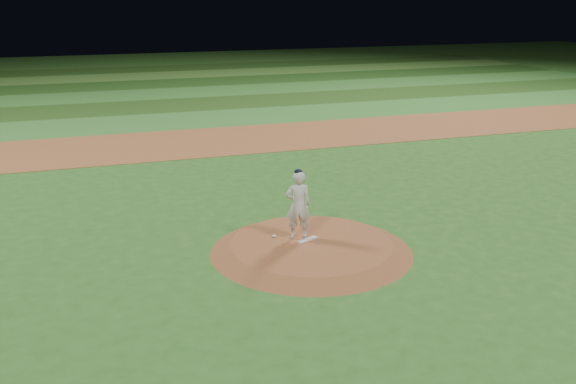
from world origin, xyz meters
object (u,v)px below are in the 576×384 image
(pitchers_mound, at_px, (311,247))
(pitching_rubber, at_px, (307,240))
(rosin_bag, at_px, (274,236))
(pitcher_on_mound, at_px, (298,205))

(pitchers_mound, xyz_separation_m, pitching_rubber, (-0.04, 0.21, 0.14))
(pitching_rubber, xyz_separation_m, rosin_bag, (-0.79, 0.52, 0.01))
(pitchers_mound, relative_size, pitching_rubber, 8.33)
(pitchers_mound, xyz_separation_m, pitcher_on_mound, (-0.23, 0.45, 1.10))
(pitchers_mound, relative_size, pitcher_on_mound, 2.78)
(rosin_bag, bearing_deg, pitcher_on_mound, -24.78)
(pitchers_mound, distance_m, pitcher_on_mound, 1.21)
(rosin_bag, xyz_separation_m, pitcher_on_mound, (0.60, -0.28, 0.94))
(rosin_bag, relative_size, pitcher_on_mound, 0.06)
(rosin_bag, distance_m, pitcher_on_mound, 1.15)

